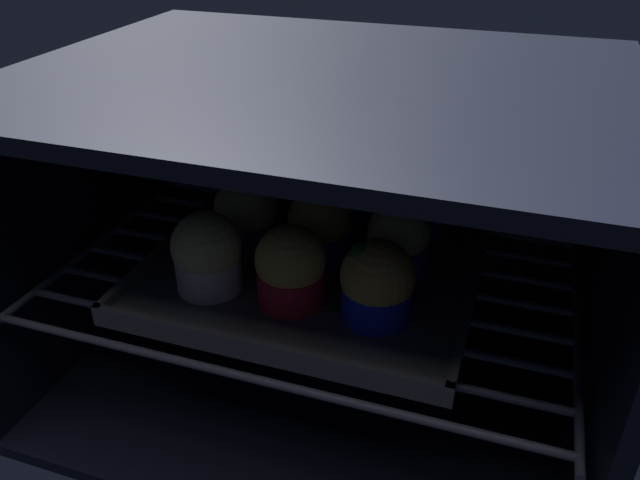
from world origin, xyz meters
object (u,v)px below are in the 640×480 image
Objects in this scene: muffin_row1_col0 at (247,214)px; muffin_row1_col2 at (398,241)px; muffin_row1_col1 at (319,226)px; muffin_row0_col0 at (207,253)px; muffin_row0_col2 at (377,283)px; baking_tray at (320,261)px; muffin_row2_col1 at (342,194)px; muffin_row0_col1 at (294,268)px; muffin_row2_col0 at (276,183)px; muffin_row2_col2 at (417,202)px.

muffin_row1_col2 is at bearing -0.78° from muffin_row1_col0.
muffin_row0_col0 is at bearing -133.16° from muffin_row1_col1.
muffin_row1_col0 is at bearing 90.04° from muffin_row0_col0.
muffin_row1_col0 is (-17.16, 8.74, 0.04)cm from muffin_row0_col2.
muffin_row0_col2 is at bearing 1.99° from muffin_row0_col0.
muffin_row1_col1 reaches higher than baking_tray.
muffin_row2_col1 is at bearing 92.04° from baking_tray.
muffin_row0_col2 is 0.98× the size of muffin_row1_col1.
muffin_row0_col0 is 1.04× the size of muffin_row0_col2.
muffin_row0_col1 is at bearing -87.91° from muffin_row2_col1.
muffin_row0_col0 is 1.05× the size of muffin_row1_col2.
muffin_row1_col1 is (8.62, 9.19, -0.15)cm from muffin_row0_col0.
muffin_row0_col1 is at bearing -178.42° from muffin_row0_col2.
baking_tray is at bearing -45.47° from muffin_row2_col0.
baking_tray is at bearing 134.73° from muffin_row0_col2.
baking_tray is 4.19× the size of muffin_row0_col1.
muffin_row1_col1 and muffin_row2_col2 have the same top height.
muffin_row1_col0 is at bearing 153.02° from muffin_row0_col2.
muffin_row0_col1 is 1.03× the size of muffin_row1_col2.
muffin_row0_col0 is 1.02× the size of muffin_row2_col2.
muffin_row0_col2 is at bearing -26.98° from muffin_row1_col0.
baking_tray is at bearing 46.37° from muffin_row0_col0.
muffin_row0_col1 is at bearing -87.32° from muffin_row1_col1.
muffin_row2_col2 is at bearing 0.44° from muffin_row2_col0.
muffin_row2_col0 is 8.41cm from muffin_row2_col1.
muffin_row1_col1 is 1.00× the size of muffin_row2_col2.
muffin_row2_col0 is at bearing 90.15° from muffin_row1_col0.
muffin_row1_col1 is (-0.41, 8.82, -0.02)cm from muffin_row0_col1.
muffin_row0_col2 is 19.26cm from muffin_row1_col0.
muffin_row1_col1 is at bearing -88.48° from muffin_row2_col1.
muffin_row1_col2 is (8.23, 8.73, -0.19)cm from muffin_row0_col1.
muffin_row2_col2 is (17.48, 8.80, 0.07)cm from muffin_row1_col0.
muffin_row1_col2 is at bearing 46.69° from muffin_row0_col1.
muffin_row2_col1 is at bearing 134.08° from muffin_row1_col2.
muffin_row2_col0 reaches higher than baking_tray.
muffin_row1_col1 is at bearing -0.96° from muffin_row1_col0.
muffin_row2_col0 is at bearing 152.75° from muffin_row1_col2.
muffin_row1_col0 is 8.62cm from muffin_row1_col1.
muffin_row2_col1 is at bearing 65.37° from muffin_row0_col0.
muffin_row2_col2 is (0.32, 17.54, 0.11)cm from muffin_row0_col2.
muffin_row2_col0 reaches higher than muffin_row1_col2.
baking_tray is 9.78cm from muffin_row0_col1.
muffin_row0_col2 is at bearing -45.27° from baking_tray.
muffin_row0_col2 and muffin_row2_col0 have the same top height.
muffin_row0_col0 reaches higher than muffin_row0_col2.
muffin_row1_col0 is 12.26cm from muffin_row2_col1.
muffin_row2_col0 is (-0.02, 8.67, -0.06)cm from muffin_row1_col0.
muffin_row2_col1 is (8.38, 8.94, -0.36)cm from muffin_row1_col0.
muffin_row0_col1 and muffin_row2_col2 have the same top height.
muffin_row1_col1 is at bearing 143.84° from baking_tray.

